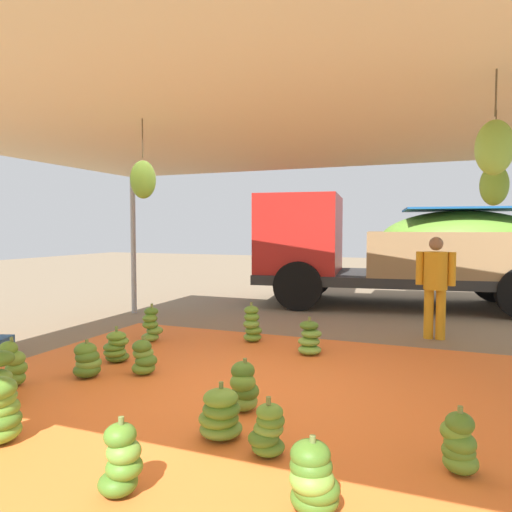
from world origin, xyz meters
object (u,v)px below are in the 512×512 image
banana_bunch_4 (14,365)px  banana_bunch_8 (87,361)px  banana_bunch_0 (313,479)px  banana_bunch_9 (252,325)px  banana_bunch_15 (144,358)px  banana_bunch_2 (220,415)px  banana_bunch_5 (151,326)px  banana_bunch_10 (116,348)px  banana_bunch_3 (459,444)px  cargo_truck_main (397,247)px  worker_0 (435,280)px  banana_bunch_7 (268,431)px  banana_bunch_12 (244,388)px  banana_bunch_6 (310,339)px  banana_bunch_1 (121,461)px

banana_bunch_4 → banana_bunch_8: bearing=46.0°
banana_bunch_4 → banana_bunch_0: bearing=-16.0°
banana_bunch_9 → banana_bunch_15: size_ratio=1.32×
banana_bunch_0 → banana_bunch_2: bearing=143.6°
banana_bunch_5 → banana_bunch_10: 1.11m
banana_bunch_3 → banana_bunch_9: (-2.68, 2.91, 0.05)m
banana_bunch_15 → cargo_truck_main: bearing=69.9°
worker_0 → banana_bunch_3: bearing=-87.2°
banana_bunch_7 → cargo_truck_main: 7.44m
banana_bunch_12 → banana_bunch_15: size_ratio=1.10×
cargo_truck_main → banana_bunch_12: bearing=-96.5°
banana_bunch_3 → banana_bunch_4: (-4.28, 0.19, 0.03)m
banana_bunch_2 → banana_bunch_6: banana_bunch_6 is taller
banana_bunch_9 → banana_bunch_12: size_ratio=1.19×
banana_bunch_6 → banana_bunch_10: (-2.12, -1.25, -0.02)m
banana_bunch_1 → cargo_truck_main: cargo_truck_main is taller
banana_bunch_8 → banana_bunch_7: bearing=-20.9°
banana_bunch_6 → banana_bunch_9: 1.02m
banana_bunch_9 → banana_bunch_15: bearing=-106.7°
banana_bunch_3 → cargo_truck_main: size_ratio=0.07×
banana_bunch_3 → banana_bunch_1: bearing=-151.6°
banana_bunch_0 → banana_bunch_15: (-2.44, 1.83, -0.01)m
banana_bunch_5 → banana_bunch_12: bearing=-40.2°
banana_bunch_2 → banana_bunch_7: banana_bunch_2 is taller
banana_bunch_10 → banana_bunch_3: bearing=-18.8°
banana_bunch_1 → banana_bunch_15: banana_bunch_1 is taller
banana_bunch_9 → worker_0: size_ratio=0.38×
banana_bunch_8 → worker_0: bearing=43.6°
banana_bunch_0 → banana_bunch_10: banana_bunch_0 is taller
banana_bunch_2 → banana_bunch_10: 2.56m
banana_bunch_7 → banana_bunch_6: bearing=98.7°
banana_bunch_7 → banana_bunch_12: 0.84m
cargo_truck_main → worker_0: cargo_truck_main is taller
banana_bunch_3 → banana_bunch_7: (-1.29, -0.23, -0.02)m
banana_bunch_5 → worker_0: size_ratio=0.36×
banana_bunch_8 → cargo_truck_main: 7.06m
banana_bunch_0 → cargo_truck_main: (-0.21, 7.93, 1.06)m
banana_bunch_1 → worker_0: worker_0 is taller
banana_bunch_2 → banana_bunch_12: 0.58m
banana_bunch_10 → cargo_truck_main: cargo_truck_main is taller
banana_bunch_3 → cargo_truck_main: bearing=98.1°
banana_bunch_0 → banana_bunch_8: banana_bunch_0 is taller
cargo_truck_main → banana_bunch_5: bearing=-122.9°
banana_bunch_4 → banana_bunch_15: 1.33m
banana_bunch_0 → banana_bunch_12: size_ratio=0.95×
banana_bunch_7 → worker_0: 4.54m
banana_bunch_7 → banana_bunch_9: 3.44m
worker_0 → banana_bunch_4: bearing=-136.1°
banana_bunch_4 → banana_bunch_15: bearing=39.0°
banana_bunch_12 → worker_0: 4.05m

